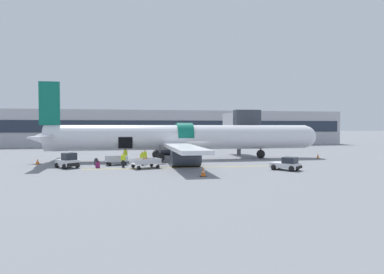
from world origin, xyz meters
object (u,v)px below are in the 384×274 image
Objects in this scene: baggage_tug_lead at (68,162)px; baggage_tug_mid at (287,164)px; airplane at (180,138)px; baggage_cart_loading at (117,161)px; ground_crew_loader_a at (123,160)px; suitcase_on_tarmac_spare at (96,162)px; baggage_cart_queued at (146,163)px; ground_crew_loader_b at (145,157)px; suitcase_on_tarmac_upright at (98,165)px; ground_crew_supervisor at (125,155)px; ground_crew_driver at (142,158)px.

baggage_tug_lead reaches higher than baggage_tug_mid.
airplane is 11.11× the size of baggage_cart_loading.
baggage_cart_loading is at bearing 106.19° from ground_crew_loader_a.
baggage_cart_queued is at bearing -35.02° from suitcase_on_tarmac_spare.
ground_crew_loader_b reaches higher than baggage_cart_queued.
baggage_tug_lead is 22.57m from baggage_tug_mid.
baggage_tug_lead reaches higher than baggage_cart_loading.
baggage_cart_loading is at bearing 51.79° from suitcase_on_tarmac_upright.
baggage_cart_loading is 1.95× the size of ground_crew_supervisor.
ground_crew_loader_b is (0.10, 3.97, 0.34)m from baggage_cart_queued.
baggage_cart_loading is (5.02, 1.89, -0.19)m from baggage_tug_lead.
ground_crew_driver is at bearing 152.69° from baggage_tug_mid.
airplane is 11.35m from suitcase_on_tarmac_spare.
suitcase_on_tarmac_spare is (-5.47, -0.21, -0.52)m from ground_crew_loader_b.
ground_crew_loader_b is at bearing 29.25° from suitcase_on_tarmac_upright.
ground_crew_loader_b is at bearing 88.60° from baggage_cart_queued.
baggage_cart_queued is at bearing 162.05° from baggage_tug_mid.
baggage_tug_mid is at bearing -31.79° from ground_crew_loader_b.
suitcase_on_tarmac_upright is (-5.01, 1.12, -0.20)m from baggage_cart_queued.
baggage_tug_lead is 5.73m from ground_crew_loader_a.
suitcase_on_tarmac_upright is 0.95× the size of suitcase_on_tarmac_spare.
airplane is at bearing 125.27° from baggage_tug_mid.
airplane is at bearing 34.62° from suitcase_on_tarmac_upright.
ground_crew_loader_a reaches higher than suitcase_on_tarmac_upright.
ground_crew_loader_a is (-16.02, 5.63, 0.25)m from baggage_tug_mid.
airplane is 6.52m from ground_crew_loader_b.
airplane is 47.55× the size of suitcase_on_tarmac_spare.
baggage_tug_lead is 1.72× the size of ground_crew_loader_b.
suitcase_on_tarmac_upright is (-9.90, -6.83, -2.48)m from airplane.
baggage_cart_loading is 2.32m from suitcase_on_tarmac_spare.
baggage_tug_lead is 7.90m from ground_crew_driver.
ground_crew_loader_a reaches higher than baggage_tug_mid.
ground_crew_loader_a is at bearing 160.63° from baggage_tug_mid.
ground_crew_supervisor is (-1.87, 3.09, 0.08)m from ground_crew_driver.
ground_crew_loader_a reaches higher than baggage_cart_loading.
baggage_tug_mid is 18.52m from baggage_cart_loading.
airplane reaches higher than ground_crew_supervisor.
suitcase_on_tarmac_upright is at bearing 167.45° from baggage_cart_queued.
ground_crew_driver is at bearing 36.14° from ground_crew_loader_a.
airplane is 49.83× the size of suitcase_on_tarmac_upright.
baggage_cart_loading is (-7.96, -4.37, -2.32)m from airplane.
baggage_tug_mid is at bearing -25.58° from baggage_cart_loading.
airplane reaches higher than baggage_tug_lead.
baggage_cart_loading is 3.14m from suitcase_on_tarmac_upright.
airplane is at bearing 58.40° from baggage_cart_queued.
baggage_cart_loading is 2.13× the size of ground_crew_driver.
baggage_tug_mid is 3.89× the size of suitcase_on_tarmac_spare.
baggage_tug_lead is at bearing -154.24° from airplane.
ground_crew_supervisor reaches higher than baggage_cart_loading.
airplane reaches higher than suitcase_on_tarmac_upright.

